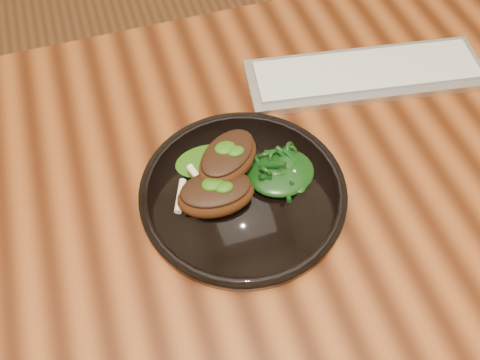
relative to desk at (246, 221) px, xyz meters
name	(u,v)px	position (x,y,z in m)	size (l,w,h in m)	color
desk	(246,221)	(0.00, 0.00, 0.00)	(1.60, 0.80, 0.75)	#361506
plate	(243,192)	(-0.01, -0.01, 0.09)	(0.29, 0.29, 0.02)	black
lamb_chop_front	(215,194)	(-0.05, -0.02, 0.12)	(0.11, 0.08, 0.05)	#43200C
lamb_chop_back	(227,158)	(-0.02, 0.02, 0.14)	(0.12, 0.11, 0.05)	#43200C
herb_smear	(206,161)	(-0.04, 0.06, 0.10)	(0.09, 0.06, 0.01)	#164006
greens_heap	(281,170)	(0.05, 0.00, 0.12)	(0.10, 0.09, 0.04)	black
keyboard	(366,74)	(0.26, 0.16, 0.09)	(0.41, 0.18, 0.02)	silver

